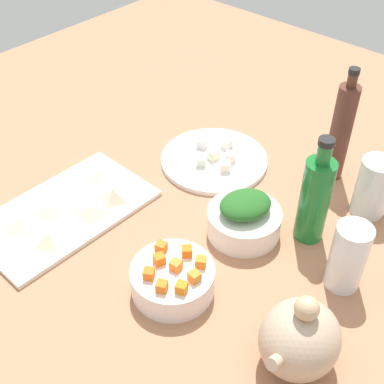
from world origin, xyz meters
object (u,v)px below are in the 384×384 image
at_px(bowl_greens, 244,222).
at_px(plate_tofu, 214,160).
at_px(bowl_carrots, 173,280).
at_px(drinking_glass_0, 348,257).
at_px(bottle_0, 315,198).
at_px(cutting_board, 65,211).
at_px(drinking_glass_2, 373,187).
at_px(teapot, 299,338).
at_px(bottle_1, 341,132).

bearing_deg(bowl_greens, plate_tofu, -125.94).
relative_size(bowl_greens, bowl_carrots, 0.98).
bearing_deg(bowl_greens, drinking_glass_0, 94.05).
bearing_deg(plate_tofu, drinking_glass_0, 72.93).
bearing_deg(drinking_glass_0, bottle_0, -120.20).
xyz_separation_m(cutting_board, bottle_0, (-0.28, 0.41, 0.09)).
height_order(bowl_greens, bottle_0, bottle_0).
xyz_separation_m(cutting_board, drinking_glass_2, (-0.43, 0.47, 0.06)).
xyz_separation_m(bowl_carrots, drinking_glass_2, (-0.42, 0.16, 0.04)).
xyz_separation_m(bowl_greens, teapot, (0.18, 0.24, 0.04)).
bearing_deg(drinking_glass_0, plate_tofu, -107.07).
height_order(cutting_board, plate_tofu, plate_tofu).
height_order(plate_tofu, drinking_glass_0, drinking_glass_0).
bearing_deg(bowl_greens, bottle_0, 128.23).
bearing_deg(bottle_1, drinking_glass_0, 33.22).
xyz_separation_m(cutting_board, plate_tofu, (-0.34, 0.12, 0.00)).
bearing_deg(plate_tofu, cutting_board, -19.14).
height_order(bowl_greens, drinking_glass_0, drinking_glass_0).
distance_m(plate_tofu, bottle_0, 0.31).
height_order(cutting_board, bowl_carrots, bowl_carrots).
xyz_separation_m(cutting_board, bowl_carrots, (-0.01, 0.31, 0.02)).
xyz_separation_m(teapot, bottle_0, (-0.26, -0.14, 0.03)).
bearing_deg(teapot, cutting_board, -87.05).
relative_size(cutting_board, bottle_1, 1.35).
xyz_separation_m(bottle_0, drinking_glass_2, (-0.14, 0.05, -0.03)).
xyz_separation_m(bowl_greens, drinking_glass_2, (-0.22, 0.16, 0.04)).
bearing_deg(cutting_board, bowl_greens, 123.32).
relative_size(plate_tofu, drinking_glass_2, 1.93).
bearing_deg(teapot, drinking_glass_2, -168.47).
distance_m(plate_tofu, bowl_greens, 0.24).
distance_m(bowl_greens, bottle_0, 0.15).
distance_m(cutting_board, drinking_glass_0, 0.57).
relative_size(teapot, drinking_glass_0, 1.13).
distance_m(teapot, bottle_0, 0.29).
height_order(teapot, bottle_0, bottle_0).
bearing_deg(teapot, bowl_greens, -126.64).
xyz_separation_m(plate_tofu, bowl_greens, (0.14, 0.19, 0.02)).
relative_size(bottle_1, drinking_glass_2, 2.06).
bearing_deg(drinking_glass_2, bottle_1, -116.26).
relative_size(cutting_board, bowl_carrots, 2.40).
height_order(bowl_greens, bowl_carrots, bowl_greens).
bearing_deg(drinking_glass_0, bowl_greens, -85.95).
bearing_deg(bottle_0, teapot, 27.97).
bearing_deg(teapot, bottle_0, -152.03).
relative_size(bowl_greens, drinking_glass_2, 1.14).
distance_m(teapot, drinking_glass_2, 0.41).
xyz_separation_m(cutting_board, bottle_1, (-0.48, 0.35, 0.11)).
bearing_deg(bottle_0, drinking_glass_0, 59.80).
relative_size(bowl_carrots, drinking_glass_0, 1.09).
relative_size(bowl_carrots, drinking_glass_2, 1.16).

